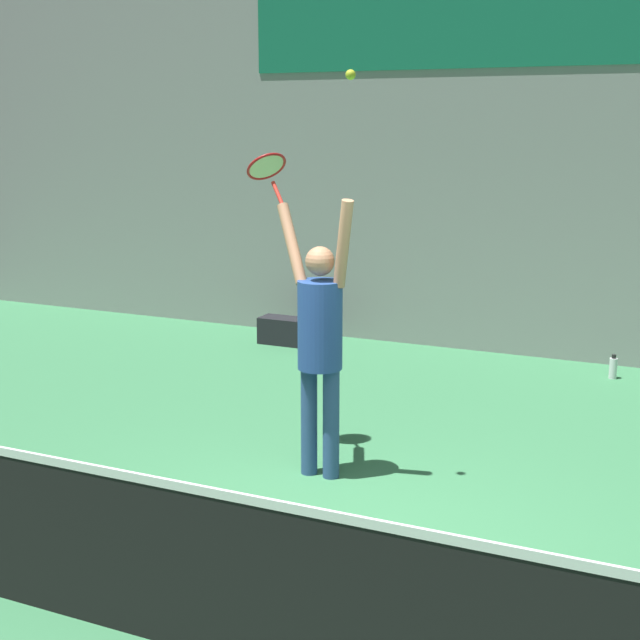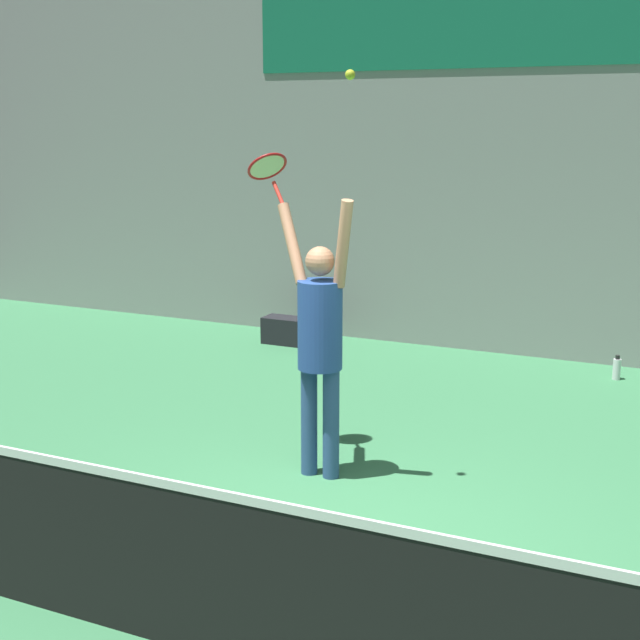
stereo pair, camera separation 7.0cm
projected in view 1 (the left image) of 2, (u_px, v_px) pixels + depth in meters
The scene contains 9 objects.
ground_plane at pixel (333, 565), 5.64m from camera, with size 18.00×18.00×0.00m, color #387A4C.
back_wall at pixel (535, 144), 10.20m from camera, with size 18.00×0.10×5.00m.
sponsor_banner at pixel (540, 23), 9.86m from camera, with size 7.08×0.02×0.93m.
court_net at pixel (240, 577), 4.49m from camera, with size 7.02×0.07×1.06m.
tennis_player at pixel (320, 335), 6.84m from camera, with size 0.81×0.45×2.20m.
tennis_racket at pixel (267, 169), 7.13m from camera, with size 0.43×0.43×0.42m.
tennis_ball at pixel (351, 75), 6.15m from camera, with size 0.07×0.07×0.07m.
water_bottle at pixel (613, 368), 9.72m from camera, with size 0.09×0.09×0.27m.
equipment_bag at pixel (290, 331), 11.20m from camera, with size 0.80×0.31×0.34m.
Camera 1 is at (2.07, -4.74, 2.74)m, focal length 50.00 mm.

